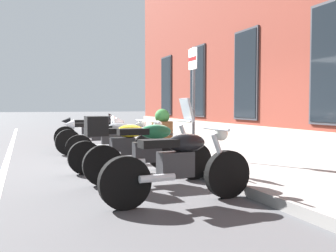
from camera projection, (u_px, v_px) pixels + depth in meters
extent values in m
plane|color=#424244|center=(164.00, 163.00, 8.48)|extent=(140.00, 140.00, 0.00)
cube|color=slate|center=(226.00, 156.00, 9.00)|extent=(28.69, 3.04, 0.14)
cube|color=silver|center=(4.00, 171.00, 7.38)|extent=(28.69, 0.12, 0.01)
cube|color=gray|center=(280.00, 142.00, 9.50)|extent=(22.69, 0.10, 0.70)
cube|color=#2D2D33|center=(167.00, 86.00, 17.01)|extent=(1.22, 0.06, 2.52)
cube|color=black|center=(166.00, 86.00, 17.00)|extent=(1.10, 0.03, 2.40)
cube|color=#2D2D33|center=(198.00, 81.00, 13.97)|extent=(1.22, 0.06, 2.52)
cube|color=black|center=(197.00, 81.00, 13.96)|extent=(1.10, 0.03, 2.40)
cube|color=#2D2D33|center=(246.00, 75.00, 10.93)|extent=(1.22, 0.06, 2.52)
cube|color=black|center=(245.00, 75.00, 10.92)|extent=(1.10, 0.03, 2.40)
cube|color=#2D2D33|center=(332.00, 63.00, 7.90)|extent=(1.22, 0.06, 2.52)
cube|color=black|center=(330.00, 63.00, 7.89)|extent=(1.10, 0.03, 2.40)
cylinder|color=black|center=(116.00, 136.00, 11.63)|extent=(0.18, 0.65, 0.65)
cylinder|color=black|center=(65.00, 137.00, 11.26)|extent=(0.18, 0.65, 0.65)
cylinder|color=silver|center=(113.00, 128.00, 11.60)|extent=(0.10, 0.31, 0.62)
cube|color=#28282B|center=(89.00, 131.00, 11.43)|extent=(0.26, 0.46, 0.32)
ellipsoid|color=black|center=(94.00, 122.00, 11.45)|extent=(0.31, 0.54, 0.24)
cube|color=black|center=(81.00, 122.00, 11.35)|extent=(0.26, 0.50, 0.10)
cylinder|color=silver|center=(110.00, 116.00, 11.56)|extent=(0.62, 0.09, 0.04)
cylinder|color=silver|center=(79.00, 136.00, 11.24)|extent=(0.13, 0.46, 0.09)
cone|color=black|center=(114.00, 119.00, 11.59)|extent=(0.39, 0.37, 0.36)
cone|color=black|center=(66.00, 121.00, 11.24)|extent=(0.26, 0.28, 0.24)
cylinder|color=black|center=(121.00, 140.00, 10.36)|extent=(0.15, 0.65, 0.64)
cylinder|color=black|center=(68.00, 142.00, 9.82)|extent=(0.15, 0.65, 0.64)
cylinder|color=silver|center=(117.00, 132.00, 10.30)|extent=(0.09, 0.30, 0.60)
cube|color=#28282B|center=(93.00, 134.00, 10.06)|extent=(0.24, 0.45, 0.32)
ellipsoid|color=silver|center=(99.00, 125.00, 10.10)|extent=(0.29, 0.53, 0.24)
cube|color=black|center=(84.00, 125.00, 9.95)|extent=(0.25, 0.49, 0.10)
cylinder|color=silver|center=(114.00, 118.00, 10.25)|extent=(0.62, 0.07, 0.04)
cylinder|color=silver|center=(82.00, 140.00, 9.84)|extent=(0.11, 0.45, 0.09)
cone|color=silver|center=(119.00, 122.00, 10.31)|extent=(0.38, 0.36, 0.36)
cone|color=silver|center=(69.00, 124.00, 9.80)|extent=(0.25, 0.27, 0.24)
cylinder|color=black|center=(147.00, 147.00, 8.92)|extent=(0.17, 0.62, 0.61)
cylinder|color=black|center=(79.00, 149.00, 8.53)|extent=(0.17, 0.62, 0.61)
cylinder|color=silver|center=(142.00, 136.00, 8.88)|extent=(0.10, 0.31, 0.61)
cube|color=#28282B|center=(111.00, 140.00, 8.70)|extent=(0.26, 0.46, 0.32)
ellipsoid|color=slate|center=(118.00, 128.00, 8.73)|extent=(0.31, 0.54, 0.24)
cube|color=black|center=(101.00, 128.00, 8.63)|extent=(0.26, 0.50, 0.10)
cylinder|color=silver|center=(139.00, 120.00, 8.84)|extent=(0.62, 0.09, 0.04)
cylinder|color=silver|center=(98.00, 146.00, 8.52)|extent=(0.13, 0.46, 0.09)
sphere|color=silver|center=(142.00, 123.00, 8.87)|extent=(0.18, 0.18, 0.18)
cylinder|color=black|center=(163.00, 154.00, 7.63)|extent=(0.13, 0.61, 0.61)
cylinder|color=black|center=(85.00, 158.00, 7.07)|extent=(0.13, 0.61, 0.61)
cylinder|color=silver|center=(158.00, 141.00, 7.58)|extent=(0.08, 0.31, 0.64)
cube|color=#28282B|center=(123.00, 146.00, 7.32)|extent=(0.23, 0.45, 0.32)
ellipsoid|color=gold|center=(130.00, 131.00, 7.36)|extent=(0.27, 0.53, 0.24)
cube|color=black|center=(110.00, 131.00, 7.22)|extent=(0.23, 0.49, 0.10)
cylinder|color=silver|center=(154.00, 122.00, 7.53)|extent=(0.62, 0.05, 0.04)
cylinder|color=silver|center=(108.00, 155.00, 7.11)|extent=(0.10, 0.45, 0.09)
sphere|color=silver|center=(158.00, 125.00, 7.56)|extent=(0.18, 0.18, 0.18)
cylinder|color=black|center=(193.00, 161.00, 6.59)|extent=(0.12, 0.63, 0.63)
cylinder|color=black|center=(103.00, 165.00, 6.07)|extent=(0.12, 0.63, 0.63)
cylinder|color=silver|center=(188.00, 145.00, 6.54)|extent=(0.07, 0.33, 0.68)
cube|color=#28282B|center=(147.00, 152.00, 6.30)|extent=(0.22, 0.44, 0.32)
ellipsoid|color=#195633|center=(156.00, 132.00, 6.33)|extent=(0.26, 0.52, 0.24)
cube|color=black|center=(133.00, 132.00, 6.20)|extent=(0.22, 0.48, 0.10)
cylinder|color=silver|center=(183.00, 121.00, 6.49)|extent=(0.62, 0.04, 0.04)
cylinder|color=silver|center=(131.00, 162.00, 6.09)|extent=(0.09, 0.45, 0.09)
cube|color=#B2BCC6|center=(187.00, 110.00, 6.50)|extent=(0.36, 0.14, 0.40)
cube|color=black|center=(96.00, 126.00, 6.00)|extent=(0.36, 0.32, 0.30)
cylinder|color=black|center=(227.00, 174.00, 5.26)|extent=(0.17, 0.65, 0.64)
cylinder|color=black|center=(125.00, 183.00, 4.67)|extent=(0.17, 0.65, 0.64)
cylinder|color=silver|center=(221.00, 156.00, 5.21)|extent=(0.09, 0.31, 0.62)
cube|color=#28282B|center=(175.00, 164.00, 4.93)|extent=(0.25, 0.45, 0.32)
ellipsoid|color=black|center=(186.00, 143.00, 4.98)|extent=(0.30, 0.54, 0.24)
cube|color=black|center=(159.00, 143.00, 4.83)|extent=(0.25, 0.49, 0.10)
cylinder|color=silver|center=(216.00, 129.00, 5.15)|extent=(0.62, 0.08, 0.04)
cylinder|color=silver|center=(157.00, 178.00, 4.71)|extent=(0.12, 0.46, 0.09)
sphere|color=silver|center=(221.00, 134.00, 5.19)|extent=(0.18, 0.18, 0.18)
cylinder|color=#4C4C51|center=(194.00, 102.00, 8.26)|extent=(0.06, 0.06, 2.33)
cube|color=white|center=(193.00, 59.00, 8.21)|extent=(0.36, 0.03, 0.44)
cube|color=red|center=(192.00, 59.00, 8.20)|extent=(0.36, 0.01, 0.08)
cylinder|color=brown|center=(162.00, 134.00, 10.61)|extent=(0.57, 0.57, 0.67)
cylinder|color=black|center=(162.00, 134.00, 10.61)|extent=(0.60, 0.60, 0.04)
sphere|color=#28602D|center=(162.00, 116.00, 10.59)|extent=(0.40, 0.40, 0.40)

